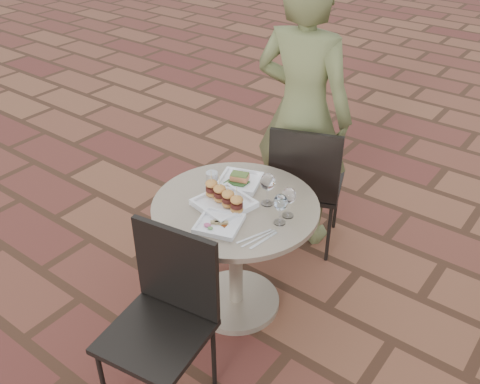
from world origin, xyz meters
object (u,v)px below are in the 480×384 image
Objects in this scene: cafe_table at (236,241)px; chair_far at (306,179)px; chair_near at (166,308)px; plate_salmon at (239,180)px; plate_tuna at (219,223)px; plate_sliders at (224,199)px; diner at (303,114)px.

chair_far is at bearing 88.20° from cafe_table.
chair_near is 3.22× the size of plate_salmon.
plate_salmon is 0.42m from plate_tuna.
plate_sliders is (-0.06, -0.75, 0.22)m from chair_far.
plate_tuna is at bearing 70.68° from chair_far.
chair_far is at bearing 75.68° from plate_salmon.
chair_near is at bearing -84.21° from plate_tuna.
diner is (-0.12, 0.86, 0.42)m from cafe_table.
plate_salmon is at bearing 121.49° from cafe_table.
plate_sliders reaches higher than cafe_table.
cafe_table is 0.97× the size of chair_far.
plate_salmon is (-0.21, 0.84, 0.20)m from chair_near.
cafe_table is at bearing -58.51° from plate_salmon.
cafe_table is 0.96m from diner.
cafe_table is at bearing 67.16° from chair_far.
cafe_table is 3.11× the size of plate_salmon.
plate_sliders reaches higher than plate_salmon.
plate_salmon is (-0.13, -0.52, 0.20)m from chair_far.
chair_near is at bearing 72.04° from chair_far.
plate_tuna is at bearing 94.64° from diner.
diner is (-0.14, 0.15, 0.36)m from chair_far.
cafe_table is 0.50× the size of diner.
plate_salmon is 0.24m from plate_sliders.
cafe_table is at bearing 49.68° from plate_sliders.
plate_sliders is (-0.14, 0.61, 0.22)m from chair_near.
chair_far is 0.58m from plate_salmon.
chair_far is 3.44× the size of plate_tuna.
cafe_table is 0.71m from chair_far.
plate_tuna is (0.09, -0.15, -0.03)m from plate_sliders.
chair_far is at bearing 84.18° from chair_near.
plate_tuna is at bearing 86.90° from chair_near.
plate_tuna is at bearing -59.64° from plate_sliders.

